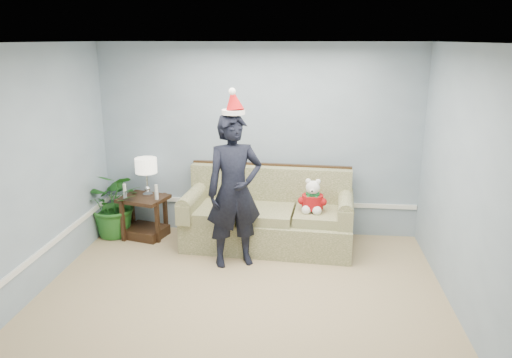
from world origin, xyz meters
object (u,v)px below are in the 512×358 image
at_px(teddy_bear, 313,200).
at_px(houseplant, 116,203).
at_px(table_lamp, 146,167).
at_px(side_table, 145,221).
at_px(man, 234,191).
at_px(sofa, 268,218).

bearing_deg(teddy_bear, houseplant, -179.94).
bearing_deg(teddy_bear, table_lamp, 177.02).
xyz_separation_m(side_table, man, (1.40, -0.74, 0.72)).
distance_m(side_table, man, 1.74).
height_order(sofa, man, man).
distance_m(sofa, side_table, 1.78).
xyz_separation_m(side_table, teddy_bear, (2.36, -0.25, 0.48)).
bearing_deg(man, teddy_bear, 4.82).
bearing_deg(sofa, table_lamp, 178.49).
xyz_separation_m(sofa, houseplant, (-2.18, 0.08, 0.11)).
bearing_deg(side_table, teddy_bear, -6.07).
bearing_deg(sofa, side_table, -178.87).
bearing_deg(man, side_table, 130.04).
bearing_deg(houseplant, teddy_bear, -5.04).
bearing_deg(table_lamp, houseplant, -169.31).
relative_size(houseplant, man, 0.51).
height_order(houseplant, teddy_bear, teddy_bear).
distance_m(table_lamp, teddy_bear, 2.36).
bearing_deg(table_lamp, teddy_bear, -8.07).
xyz_separation_m(houseplant, man, (1.81, -0.73, 0.46)).
relative_size(sofa, teddy_bear, 5.13).
distance_m(man, teddy_bear, 1.10).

